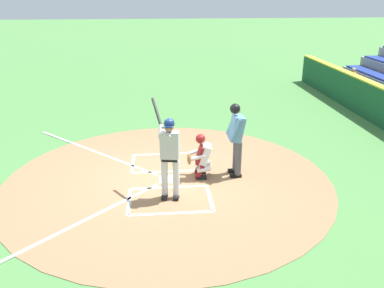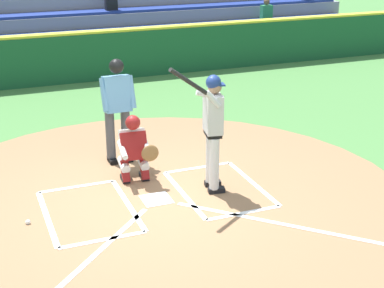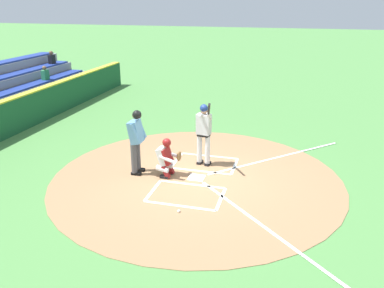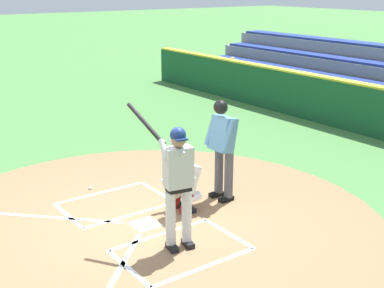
{
  "view_description": "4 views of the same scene",
  "coord_description": "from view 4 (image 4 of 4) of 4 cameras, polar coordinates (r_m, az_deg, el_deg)",
  "views": [
    {
      "loc": [
        -9.07,
        0.26,
        4.39
      ],
      "look_at": [
        -0.02,
        -0.6,
        0.93
      ],
      "focal_mm": 37.98,
      "sensor_mm": 36.0,
      "label": 1
    },
    {
      "loc": [
        2.47,
        7.73,
        4.02
      ],
      "look_at": [
        -0.51,
        0.19,
        0.92
      ],
      "focal_mm": 54.98,
      "sensor_mm": 36.0,
      "label": 2
    },
    {
      "loc": [
        9.63,
        2.45,
        4.71
      ],
      "look_at": [
        0.29,
        -0.05,
        1.11
      ],
      "focal_mm": 36.83,
      "sensor_mm": 36.0,
      "label": 3
    },
    {
      "loc": [
        -6.81,
        3.94,
        3.82
      ],
      "look_at": [
        0.36,
        -1.2,
        1.09
      ],
      "focal_mm": 49.13,
      "sensor_mm": 36.0,
      "label": 4
    }
  ],
  "objects": [
    {
      "name": "ground_plane",
      "position": [
        8.74,
        -5.1,
        -8.77
      ],
      "size": [
        120.0,
        120.0,
        0.0
      ],
      "primitive_type": "plane",
      "color": "#4C8442"
    },
    {
      "name": "batter",
      "position": [
        7.59,
        -1.6,
        -3.79
      ],
      "size": [
        1.02,
        0.59,
        2.13
      ],
      "color": "silver",
      "rests_on": "ground"
    },
    {
      "name": "dirt_circle",
      "position": [
        8.74,
        -5.1,
        -8.73
      ],
      "size": [
        8.0,
        8.0,
        0.01
      ],
      "primitive_type": "cylinder",
      "color": "#99704C",
      "rests_on": "ground"
    },
    {
      "name": "catcher",
      "position": [
        8.98,
        -0.92,
        -3.86
      ],
      "size": [
        0.59,
        0.63,
        1.13
      ],
      "color": "black",
      "rests_on": "ground"
    },
    {
      "name": "baseball",
      "position": [
        10.27,
        -10.96,
        -4.72
      ],
      "size": [
        0.07,
        0.07,
        0.07
      ],
      "primitive_type": "sphere",
      "color": "white",
      "rests_on": "ground"
    },
    {
      "name": "plate_umpire",
      "position": [
        9.34,
        3.33,
        0.11
      ],
      "size": [
        0.58,
        0.41,
        1.86
      ],
      "color": "#4C4C51",
      "rests_on": "ground"
    },
    {
      "name": "home_plate_and_chalk",
      "position": [
        8.38,
        -10.36,
        -10.11
      ],
      "size": [
        7.93,
        4.91,
        0.01
      ],
      "color": "white",
      "rests_on": "dirt_circle"
    }
  ]
}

